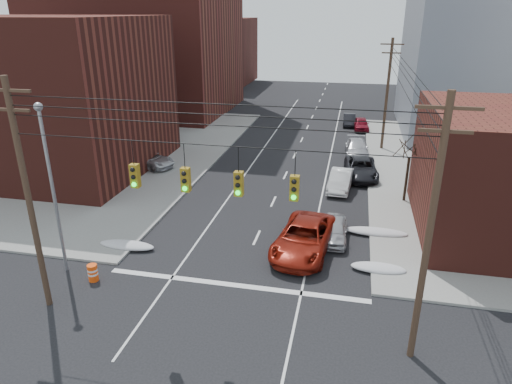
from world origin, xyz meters
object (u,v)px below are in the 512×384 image
at_px(parked_car_e, 361,124).
at_px(lot_car_a, 131,159).
at_px(parked_car_b, 340,180).
at_px(lot_car_c, 61,164).
at_px(lot_car_d, 99,152).
at_px(parked_car_f, 349,120).
at_px(parked_car_c, 361,168).
at_px(lot_car_b, 149,160).
at_px(red_pickup, 304,238).
at_px(parked_car_a, 334,230).
at_px(parked_car_d, 357,148).
at_px(construction_barrel, 93,273).

height_order(parked_car_e, lot_car_a, lot_car_a).
height_order(parked_car_b, lot_car_c, lot_car_c).
bearing_deg(lot_car_c, lot_car_d, -8.71).
distance_m(parked_car_e, parked_car_f, 2.63).
height_order(parked_car_c, lot_car_a, parked_car_c).
bearing_deg(parked_car_b, lot_car_b, 179.16).
bearing_deg(lot_car_c, parked_car_f, -34.92).
bearing_deg(red_pickup, parked_car_a, 55.34).
distance_m(parked_car_a, parked_car_c, 12.25).
distance_m(parked_car_d, construction_barrel, 29.20).
bearing_deg(construction_barrel, parked_car_e, 69.22).
distance_m(parked_car_f, construction_barrel, 40.72).
xyz_separation_m(parked_car_d, parked_car_f, (-1.05, 12.87, -0.07)).
distance_m(red_pickup, parked_car_f, 33.30).
xyz_separation_m(parked_car_a, lot_car_c, (-24.09, 7.52, 0.18)).
bearing_deg(red_pickup, lot_car_d, 154.90).
xyz_separation_m(red_pickup, parked_car_a, (1.69, 1.88, -0.23)).
height_order(parked_car_e, lot_car_c, lot_car_c).
relative_size(parked_car_c, parked_car_d, 1.09).
bearing_deg(parked_car_c, lot_car_c, -174.18).
relative_size(parked_car_a, lot_car_c, 0.81).
bearing_deg(parked_car_b, lot_car_a, -179.96).
xyz_separation_m(parked_car_b, lot_car_d, (-22.72, 2.59, 0.15)).
relative_size(lot_car_a, lot_car_c, 0.81).
distance_m(parked_car_b, lot_car_a, 18.93).
bearing_deg(construction_barrel, lot_car_d, 118.98).
height_order(parked_car_a, lot_car_b, lot_car_b).
bearing_deg(parked_car_c, parked_car_f, 89.93).
bearing_deg(lot_car_d, parked_car_f, -60.91).
distance_m(lot_car_a, construction_barrel, 18.95).
bearing_deg(lot_car_c, lot_car_a, -50.84).
relative_size(parked_car_b, construction_barrel, 4.98).
height_order(parked_car_d, lot_car_c, lot_car_c).
bearing_deg(lot_car_a, parked_car_e, -42.85).
xyz_separation_m(parked_car_d, lot_car_b, (-18.41, -8.00, 0.08)).
bearing_deg(parked_car_c, lot_car_b, -179.38).
bearing_deg(parked_car_f, parked_car_b, -92.03).
distance_m(parked_car_b, parked_car_e, 20.40).
relative_size(parked_car_c, lot_car_b, 1.15).
distance_m(parked_car_f, lot_car_a, 28.33).
bearing_deg(lot_car_d, lot_car_c, 148.76).
distance_m(parked_car_a, parked_car_f, 31.37).
xyz_separation_m(lot_car_a, lot_car_c, (-5.22, -2.85, 0.06)).
bearing_deg(parked_car_a, lot_car_a, 151.13).
bearing_deg(parked_car_b, parked_car_c, 68.83).
relative_size(parked_car_b, lot_car_a, 1.19).
bearing_deg(parked_car_d, parked_car_b, -100.58).
height_order(parked_car_b, lot_car_a, parked_car_b).
bearing_deg(lot_car_a, parked_car_d, -63.37).
distance_m(parked_car_c, lot_car_a, 20.54).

